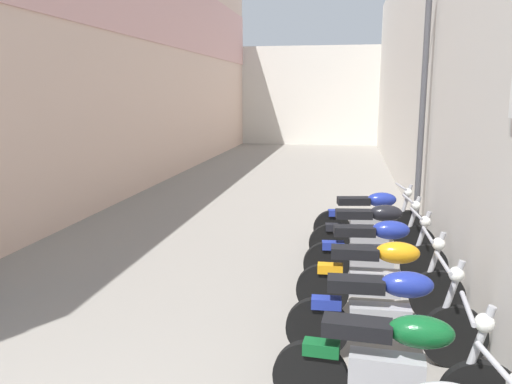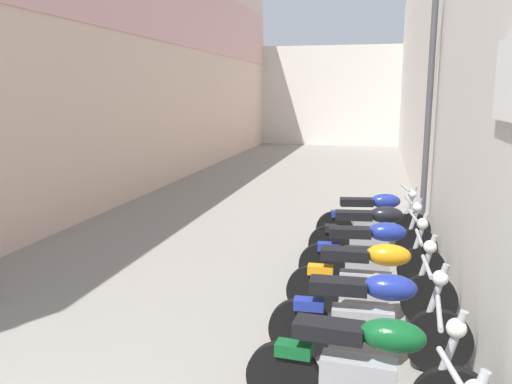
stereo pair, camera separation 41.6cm
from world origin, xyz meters
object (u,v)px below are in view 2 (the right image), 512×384
(motorcycle_fifth, at_px, (372,253))
(street_lamp, at_px, (424,89))
(motorcycle_third, at_px, (369,315))
(motorcycle_second, at_px, (367,368))
(motorcycle_seventh, at_px, (374,218))
(motorcycle_sixth, at_px, (373,233))
(motorcycle_fourth, at_px, (371,278))

(motorcycle_fifth, xyz_separation_m, street_lamp, (0.69, 2.44, 2.06))
(motorcycle_third, distance_m, street_lamp, 4.87)
(motorcycle_second, xyz_separation_m, motorcycle_seventh, (-0.00, 4.76, 0.00))
(motorcycle_sixth, xyz_separation_m, street_lamp, (0.69, 1.50, 2.06))
(motorcycle_fourth, xyz_separation_m, street_lamp, (0.69, 3.39, 2.06))
(motorcycle_fifth, bearing_deg, motorcycle_second, -90.00)
(motorcycle_fourth, distance_m, motorcycle_sixth, 1.89)
(motorcycle_third, relative_size, motorcycle_sixth, 1.00)
(motorcycle_third, relative_size, motorcycle_seventh, 1.01)
(motorcycle_fourth, bearing_deg, motorcycle_fifth, 90.00)
(motorcycle_second, relative_size, motorcycle_sixth, 1.00)
(motorcycle_third, height_order, street_lamp, street_lamp)
(motorcycle_sixth, height_order, street_lamp, street_lamp)
(motorcycle_second, xyz_separation_m, motorcycle_fifth, (-0.00, 2.86, 0.00))
(motorcycle_sixth, xyz_separation_m, motorcycle_seventh, (-0.00, 0.96, 0.00))
(motorcycle_third, distance_m, motorcycle_seventh, 3.82)
(motorcycle_second, distance_m, motorcycle_fourth, 1.91)
(motorcycle_second, distance_m, motorcycle_seventh, 4.76)
(motorcycle_sixth, bearing_deg, motorcycle_fourth, -90.00)
(motorcycle_third, distance_m, motorcycle_fifth, 1.92)
(motorcycle_second, height_order, motorcycle_fourth, same)
(motorcycle_seventh, distance_m, street_lamp, 2.24)
(motorcycle_seventh, bearing_deg, motorcycle_sixth, -90.00)
(motorcycle_second, bearing_deg, street_lamp, 82.55)
(motorcycle_third, bearing_deg, motorcycle_sixth, 90.00)
(motorcycle_third, height_order, motorcycle_fifth, same)
(motorcycle_fifth, bearing_deg, motorcycle_fourth, -90.00)
(motorcycle_sixth, bearing_deg, motorcycle_second, -90.00)
(motorcycle_fifth, xyz_separation_m, motorcycle_sixth, (-0.00, 0.94, 0.00))
(motorcycle_fifth, height_order, street_lamp, street_lamp)
(motorcycle_second, relative_size, motorcycle_fourth, 1.00)
(motorcycle_fourth, height_order, motorcycle_fifth, same)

